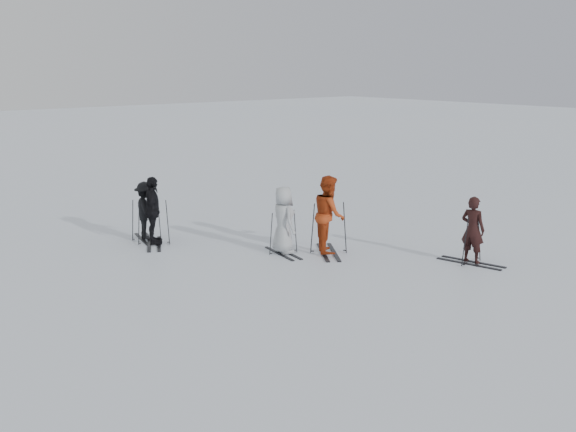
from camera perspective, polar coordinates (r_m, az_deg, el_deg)
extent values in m
plane|color=silver|center=(17.35, 2.11, -3.77)|extent=(120.00, 120.00, 0.00)
imported|color=black|center=(17.70, 14.39, -1.14)|extent=(0.49, 0.65, 1.61)
imported|color=#A43512|center=(18.08, 3.25, 0.06)|extent=(1.15, 1.20, 1.95)
imported|color=#A3A8AC|center=(18.02, -0.37, -0.39)|extent=(0.69, 0.92, 1.69)
imported|color=black|center=(19.23, -10.63, 0.34)|extent=(0.89, 1.12, 1.78)
imported|color=black|center=(19.83, -11.18, 0.35)|extent=(0.82, 1.13, 1.56)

